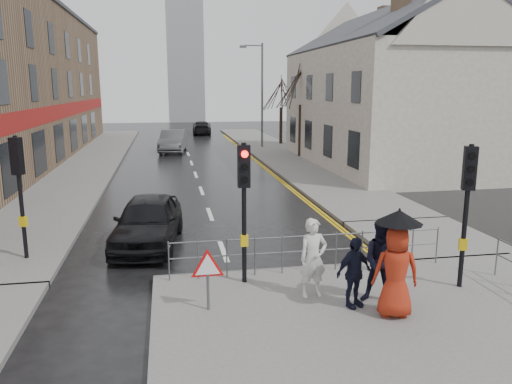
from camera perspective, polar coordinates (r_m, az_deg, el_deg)
name	(u,v)px	position (r m, az deg, el deg)	size (l,w,h in m)	color
ground	(238,291)	(12.21, -2.12, -11.21)	(120.00, 120.00, 0.00)	black
near_pavement	(427,351)	(10.06, 18.96, -16.78)	(10.00, 9.00, 0.14)	#605E5B
left_pavement	(91,160)	(34.81, -18.33, 3.48)	(4.00, 44.00, 0.14)	#605E5B
right_pavement	(276,152)	(37.32, 2.33, 4.60)	(4.00, 40.00, 0.14)	#605E5B
pavement_bridge_right	(425,237)	(16.94, 18.73, -4.95)	(4.00, 4.20, 0.14)	#605E5B
building_right_cream	(390,87)	(32.13, 15.03, 11.46)	(9.00, 16.40, 10.10)	beige
church_tower	(185,57)	(73.31, -8.11, 15.05)	(5.00, 5.00, 18.00)	gray
traffic_signal_near_left	(244,189)	(11.70, -1.38, 0.39)	(0.28, 0.27, 3.40)	black
traffic_signal_near_right	(468,191)	(12.39, 23.04, 0.09)	(0.34, 0.33, 3.40)	black
traffic_signal_far_left	(19,176)	(14.86, -25.48, 1.69)	(0.34, 0.33, 3.40)	black
guard_railing_front	(310,244)	(12.86, 6.14, -5.98)	(7.14, 0.04, 1.00)	#595B5E
warning_sign	(208,269)	(10.63, -5.55, -8.81)	(0.80, 0.07, 1.35)	#595B5E
street_lamp	(260,88)	(39.82, 0.45, 11.75)	(1.83, 0.25, 8.00)	#595B5E
tree_near	(301,82)	(34.35, 5.18, 12.41)	(2.40, 2.40, 6.58)	black
tree_far	(281,92)	(42.23, 2.90, 11.36)	(2.40, 2.40, 5.64)	black
pedestrian_a	(313,258)	(11.33, 6.55, -7.50)	(0.66, 0.43, 1.81)	silver
pedestrian_b	(383,262)	(11.24, 14.35, -7.73)	(0.92, 0.72, 1.89)	black
pedestrian_with_umbrella	(396,261)	(10.62, 15.76, -7.64)	(1.06, 0.96, 2.26)	#9F2612
pedestrian_d	(354,272)	(10.98, 11.11, -9.01)	(0.91, 0.38, 1.55)	black
car_parked	(148,221)	(15.67, -12.26, -3.25)	(1.82, 4.53, 1.54)	black
car_mid	(173,141)	(38.27, -9.46, 5.76)	(1.73, 4.96, 1.63)	#434648
car_far	(202,128)	(52.59, -6.21, 7.32)	(1.89, 4.65, 1.35)	black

